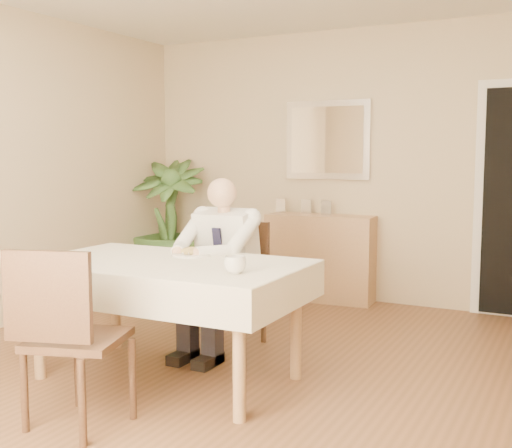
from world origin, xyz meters
The scene contains 16 objects.
room centered at (0.00, 0.00, 1.30)m, with size 5.00×5.02×2.60m.
mirror centered at (-0.32, 2.47, 1.55)m, with size 0.86×0.04×0.76m.
dining_table centered at (-0.35, -0.19, 0.67)m, with size 1.72×1.03×0.75m.
chair_far centered at (-0.35, 0.69, 0.51)m, with size 0.46×0.46×0.91m.
chair_near centered at (-0.35, -1.07, 0.54)m, with size 0.56×0.57×0.95m.
seated_man centered at (-0.35, 0.40, 0.69)m, with size 0.48×0.72×1.24m.
plate centered at (-0.32, 0.06, 0.76)m, with size 0.26×0.26×0.02m, color white.
food centered at (-0.32, 0.06, 0.78)m, with size 0.14×0.14×0.06m, color olive.
knife centered at (-0.28, 0.00, 0.78)m, with size 0.01×0.01×0.13m, color silver.
fork centered at (-0.36, 0.00, 0.78)m, with size 0.01×0.01×0.13m, color silver.
coffee_mug centered at (0.23, -0.35, 0.80)m, with size 0.12×0.12×0.10m, color white.
sideboard centered at (-0.32, 2.32, 0.42)m, with size 1.04×0.35×0.83m, color #A67F53.
photo_frame_left centered at (-0.76, 2.36, 0.90)m, with size 0.10×0.02×0.14m, color silver.
photo_frame_center centered at (-0.49, 2.38, 0.90)m, with size 0.10×0.02×0.14m, color silver.
photo_frame_right centered at (-0.26, 2.32, 0.90)m, with size 0.10×0.02×0.14m, color silver.
potted_palm centered at (-1.95, 2.11, 0.68)m, with size 0.76×0.76×1.36m, color #365C27.
Camera 1 is at (1.95, -3.42, 1.41)m, focal length 45.00 mm.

